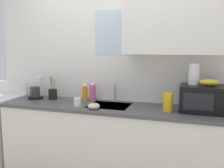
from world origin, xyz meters
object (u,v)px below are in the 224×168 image
(banana_bunch, at_px, (209,82))
(dish_soap_bottle_orange, at_px, (85,92))
(paper_towel_roll, at_px, (194,74))
(mug_white, at_px, (78,102))
(small_bowl, at_px, (94,106))
(coffee_maker, at_px, (37,90))
(microwave, at_px, (203,99))
(dish_soap_bottle_pink, at_px, (93,92))
(utensil_crock, at_px, (53,94))
(cereal_canister, at_px, (168,102))

(banana_bunch, xyz_separation_m, dish_soap_bottle_orange, (-1.42, 0.12, -0.20))
(paper_towel_roll, distance_m, mug_white, 1.29)
(banana_bunch, relative_size, small_bowl, 1.54)
(dish_soap_bottle_orange, bearing_deg, coffee_maker, -174.64)
(microwave, distance_m, paper_towel_roll, 0.27)
(coffee_maker, relative_size, dish_soap_bottle_orange, 1.24)
(dish_soap_bottle_pink, relative_size, dish_soap_bottle_orange, 1.05)
(microwave, bearing_deg, banana_bunch, 1.77)
(banana_bunch, bearing_deg, utensil_crock, 177.84)
(mug_white, xyz_separation_m, utensil_crock, (-0.47, 0.26, 0.02))
(mug_white, distance_m, small_bowl, 0.23)
(microwave, distance_m, dish_soap_bottle_pink, 1.29)
(banana_bunch, height_order, cereal_canister, banana_bunch)
(coffee_maker, relative_size, dish_soap_bottle_pink, 1.18)
(dish_soap_bottle_orange, bearing_deg, paper_towel_roll, -3.15)
(microwave, xyz_separation_m, small_bowl, (-1.10, -0.25, -0.10))
(cereal_canister, height_order, small_bowl, cereal_canister)
(mug_white, relative_size, small_bowl, 0.73)
(dish_soap_bottle_pink, bearing_deg, dish_soap_bottle_orange, -157.33)
(microwave, height_order, cereal_canister, microwave)
(banana_bunch, distance_m, mug_white, 1.41)
(dish_soap_bottle_orange, bearing_deg, mug_white, -81.20)
(dish_soap_bottle_pink, bearing_deg, paper_towel_roll, -5.15)
(mug_white, bearing_deg, microwave, 8.11)
(cereal_canister, distance_m, small_bowl, 0.78)
(microwave, xyz_separation_m, cereal_canister, (-0.34, -0.10, -0.04))
(coffee_maker, bearing_deg, cereal_canister, -5.37)
(paper_towel_roll, height_order, dish_soap_bottle_orange, paper_towel_roll)
(microwave, distance_m, coffee_maker, 2.03)
(dish_soap_bottle_orange, bearing_deg, microwave, -5.07)
(microwave, relative_size, paper_towel_roll, 2.09)
(microwave, relative_size, mug_white, 4.84)
(coffee_maker, bearing_deg, mug_white, -19.44)
(paper_towel_roll, relative_size, cereal_canister, 1.15)
(coffee_maker, xyz_separation_m, dish_soap_bottle_orange, (0.66, 0.06, 0.00))
(coffee_maker, relative_size, cereal_canister, 1.46)
(cereal_canister, relative_size, mug_white, 2.01)
(banana_bunch, distance_m, dish_soap_bottle_orange, 1.44)
(dish_soap_bottle_orange, bearing_deg, utensil_crock, -173.28)
(paper_towel_roll, bearing_deg, small_bowl, -163.33)
(paper_towel_roll, relative_size, dish_soap_bottle_pink, 0.93)
(dish_soap_bottle_pink, height_order, mug_white, dish_soap_bottle_pink)
(coffee_maker, relative_size, small_bowl, 2.15)
(dish_soap_bottle_pink, distance_m, dish_soap_bottle_orange, 0.10)
(coffee_maker, height_order, cereal_canister, coffee_maker)
(cereal_canister, xyz_separation_m, utensil_crock, (-1.46, 0.17, -0.02))
(paper_towel_roll, bearing_deg, dish_soap_bottle_pink, 174.85)
(dish_soap_bottle_orange, height_order, utensil_crock, utensil_crock)
(coffee_maker, height_order, small_bowl, coffee_maker)
(microwave, bearing_deg, small_bowl, -167.29)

